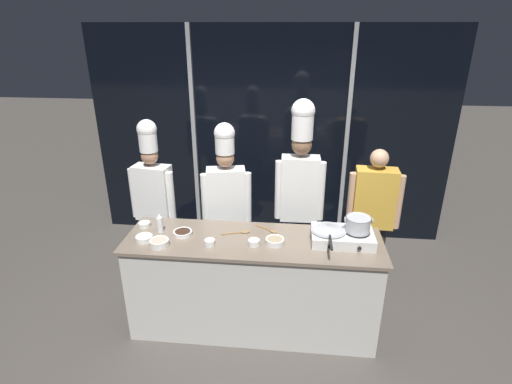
{
  "coord_description": "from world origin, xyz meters",
  "views": [
    {
      "loc": [
        0.34,
        -3.04,
        2.67
      ],
      "look_at": [
        0.0,
        0.25,
        1.28
      ],
      "focal_mm": 28.0,
      "sensor_mm": 36.0,
      "label": 1
    }
  ],
  "objects_px": {
    "prep_bowl_soy_glaze": "(183,232)",
    "prep_bowl_chicken": "(254,242)",
    "frying_pan": "(329,229)",
    "squeeze_bottle_clear": "(160,223)",
    "prep_bowl_mushrooms": "(275,241)",
    "person_guest": "(373,208)",
    "stock_pot": "(358,224)",
    "prep_bowl_shrimp": "(159,242)",
    "serving_spoon_solid": "(270,230)",
    "prep_bowl_onion": "(144,224)",
    "chef_sous": "(226,195)",
    "prep_bowl_bean_sprouts": "(210,242)",
    "chef_line": "(300,182)",
    "chef_head": "(153,190)",
    "portable_stove": "(342,236)",
    "serving_spoon_slotted": "(242,232)",
    "prep_bowl_garlic": "(144,238)"
  },
  "relations": [
    {
      "from": "prep_bowl_mushrooms",
      "to": "serving_spoon_slotted",
      "type": "distance_m",
      "value": 0.35
    },
    {
      "from": "prep_bowl_garlic",
      "to": "serving_spoon_solid",
      "type": "bearing_deg",
      "value": 14.76
    },
    {
      "from": "squeeze_bottle_clear",
      "to": "prep_bowl_soy_glaze",
      "type": "bearing_deg",
      "value": -8.57
    },
    {
      "from": "prep_bowl_shrimp",
      "to": "serving_spoon_slotted",
      "type": "relative_size",
      "value": 0.63
    },
    {
      "from": "squeeze_bottle_clear",
      "to": "person_guest",
      "type": "bearing_deg",
      "value": 18.53
    },
    {
      "from": "chef_head",
      "to": "serving_spoon_solid",
      "type": "bearing_deg",
      "value": 165.43
    },
    {
      "from": "portable_stove",
      "to": "prep_bowl_mushrooms",
      "type": "relative_size",
      "value": 3.23
    },
    {
      "from": "serving_spoon_solid",
      "to": "prep_bowl_chicken",
      "type": "bearing_deg",
      "value": -114.5
    },
    {
      "from": "chef_head",
      "to": "person_guest",
      "type": "distance_m",
      "value": 2.29
    },
    {
      "from": "prep_bowl_shrimp",
      "to": "prep_bowl_bean_sprouts",
      "type": "distance_m",
      "value": 0.43
    },
    {
      "from": "prep_bowl_garlic",
      "to": "serving_spoon_solid",
      "type": "distance_m",
      "value": 1.12
    },
    {
      "from": "squeeze_bottle_clear",
      "to": "prep_bowl_bean_sprouts",
      "type": "bearing_deg",
      "value": -21.44
    },
    {
      "from": "squeeze_bottle_clear",
      "to": "chef_line",
      "type": "xyz_separation_m",
      "value": [
        1.25,
        0.62,
        0.21
      ]
    },
    {
      "from": "prep_bowl_chicken",
      "to": "serving_spoon_solid",
      "type": "bearing_deg",
      "value": 65.5
    },
    {
      "from": "serving_spoon_solid",
      "to": "person_guest",
      "type": "distance_m",
      "value": 1.15
    },
    {
      "from": "prep_bowl_garlic",
      "to": "chef_sous",
      "type": "distance_m",
      "value": 0.96
    },
    {
      "from": "stock_pot",
      "to": "prep_bowl_garlic",
      "type": "bearing_deg",
      "value": -175.12
    },
    {
      "from": "portable_stove",
      "to": "prep_bowl_garlic",
      "type": "relative_size",
      "value": 3.57
    },
    {
      "from": "prep_bowl_mushrooms",
      "to": "prep_bowl_chicken",
      "type": "height_order",
      "value": "prep_bowl_mushrooms"
    },
    {
      "from": "prep_bowl_onion",
      "to": "person_guest",
      "type": "bearing_deg",
      "value": 15.0
    },
    {
      "from": "frying_pan",
      "to": "prep_bowl_shrimp",
      "type": "xyz_separation_m",
      "value": [
        -1.43,
        -0.23,
        -0.09
      ]
    },
    {
      "from": "prep_bowl_bean_sprouts",
      "to": "chef_sous",
      "type": "bearing_deg",
      "value": 88.98
    },
    {
      "from": "prep_bowl_soy_glaze",
      "to": "prep_bowl_chicken",
      "type": "height_order",
      "value": "prep_bowl_chicken"
    },
    {
      "from": "frying_pan",
      "to": "prep_bowl_chicken",
      "type": "relative_size",
      "value": 5.11
    },
    {
      "from": "prep_bowl_chicken",
      "to": "squeeze_bottle_clear",
      "type": "bearing_deg",
      "value": 170.22
    },
    {
      "from": "prep_bowl_shrimp",
      "to": "prep_bowl_garlic",
      "type": "xyz_separation_m",
      "value": [
        -0.16,
        0.07,
        -0.01
      ]
    },
    {
      "from": "prep_bowl_bean_sprouts",
      "to": "chef_line",
      "type": "xyz_separation_m",
      "value": [
        0.75,
        0.82,
        0.27
      ]
    },
    {
      "from": "frying_pan",
      "to": "squeeze_bottle_clear",
      "type": "height_order",
      "value": "squeeze_bottle_clear"
    },
    {
      "from": "squeeze_bottle_clear",
      "to": "prep_bowl_shrimp",
      "type": "distance_m",
      "value": 0.26
    },
    {
      "from": "serving_spoon_slotted",
      "to": "prep_bowl_garlic",
      "type": "bearing_deg",
      "value": -164.95
    },
    {
      "from": "prep_bowl_mushrooms",
      "to": "chef_line",
      "type": "distance_m",
      "value": 0.81
    },
    {
      "from": "chef_line",
      "to": "portable_stove",
      "type": "bearing_deg",
      "value": 119.8
    },
    {
      "from": "prep_bowl_shrimp",
      "to": "chef_sous",
      "type": "height_order",
      "value": "chef_sous"
    },
    {
      "from": "stock_pot",
      "to": "frying_pan",
      "type": "bearing_deg",
      "value": -178.61
    },
    {
      "from": "squeeze_bottle_clear",
      "to": "stock_pot",
      "type": "bearing_deg",
      "value": -0.41
    },
    {
      "from": "prep_bowl_shrimp",
      "to": "serving_spoon_solid",
      "type": "relative_size",
      "value": 0.75
    },
    {
      "from": "prep_bowl_soy_glaze",
      "to": "person_guest",
      "type": "distance_m",
      "value": 1.92
    },
    {
      "from": "prep_bowl_mushrooms",
      "to": "chef_line",
      "type": "relative_size",
      "value": 0.08
    },
    {
      "from": "prep_bowl_chicken",
      "to": "chef_line",
      "type": "bearing_deg",
      "value": 63.78
    },
    {
      "from": "stock_pot",
      "to": "prep_bowl_shrimp",
      "type": "bearing_deg",
      "value": -172.13
    },
    {
      "from": "prep_bowl_bean_sprouts",
      "to": "serving_spoon_slotted",
      "type": "bearing_deg",
      "value": 45.99
    },
    {
      "from": "serving_spoon_solid",
      "to": "chef_sous",
      "type": "xyz_separation_m",
      "value": [
        -0.48,
        0.46,
        0.13
      ]
    },
    {
      "from": "squeeze_bottle_clear",
      "to": "prep_bowl_mushrooms",
      "type": "height_order",
      "value": "squeeze_bottle_clear"
    },
    {
      "from": "prep_bowl_soy_glaze",
      "to": "serving_spoon_solid",
      "type": "xyz_separation_m",
      "value": [
        0.78,
        0.15,
        -0.01
      ]
    },
    {
      "from": "prep_bowl_onion",
      "to": "chef_sous",
      "type": "height_order",
      "value": "chef_sous"
    },
    {
      "from": "stock_pot",
      "to": "prep_bowl_chicken",
      "type": "relative_size",
      "value": 2.29
    },
    {
      "from": "stock_pot",
      "to": "prep_bowl_mushrooms",
      "type": "distance_m",
      "value": 0.72
    },
    {
      "from": "prep_bowl_mushrooms",
      "to": "person_guest",
      "type": "distance_m",
      "value": 1.24
    },
    {
      "from": "prep_bowl_mushrooms",
      "to": "prep_bowl_chicken",
      "type": "bearing_deg",
      "value": -167.6
    },
    {
      "from": "stock_pot",
      "to": "prep_bowl_bean_sprouts",
      "type": "height_order",
      "value": "stock_pot"
    }
  ]
}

